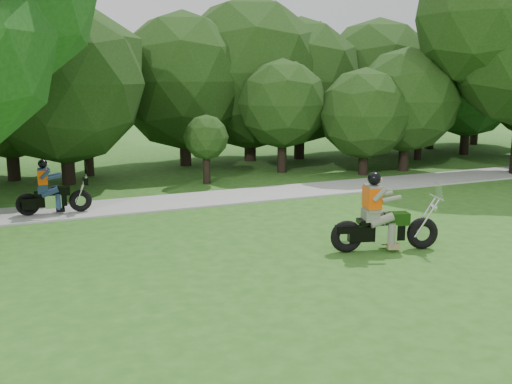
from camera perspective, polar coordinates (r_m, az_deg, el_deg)
ground at (r=13.56m, az=18.29°, el=-6.31°), size 100.00×100.00×0.00m
walkway at (r=20.01m, az=3.03°, el=0.01°), size 60.00×2.20×0.06m
tree_line at (r=26.10m, az=-2.56°, el=10.73°), size 39.29×12.44×7.73m
chopper_motorcycle at (r=13.54m, az=12.31°, el=-2.96°), size 2.59×1.09×1.88m
touring_motorcycle at (r=17.62m, az=-19.99°, el=-0.21°), size 2.13×0.66×1.62m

